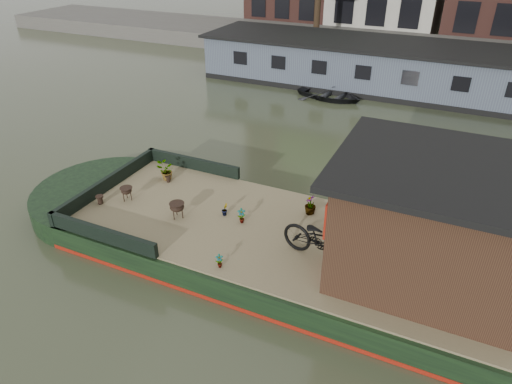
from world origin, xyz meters
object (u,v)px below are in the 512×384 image
at_px(potted_plant_a, 241,216).
at_px(cabin, 436,222).
at_px(brazier_rear, 127,194).
at_px(brazier_front, 177,210).
at_px(dinghy, 330,92).
at_px(bicycle, 324,241).

bearing_deg(potted_plant_a, cabin, -0.33).
xyz_separation_m(cabin, brazier_rear, (-7.27, -0.28, -1.05)).
bearing_deg(brazier_front, dinghy, 89.11).
height_order(bicycle, brazier_rear, bicycle).
distance_m(potted_plant_a, brazier_rear, 3.13).
distance_m(bicycle, potted_plant_a, 2.26).
height_order(bicycle, potted_plant_a, bicycle).
relative_size(cabin, potted_plant_a, 10.57).
xyz_separation_m(bicycle, dinghy, (-3.48, 12.02, -0.85)).
distance_m(bicycle, dinghy, 12.54).
relative_size(brazier_rear, dinghy, 0.12).
height_order(potted_plant_a, brazier_front, brazier_front).
bearing_deg(bicycle, brazier_front, 99.73).
bearing_deg(potted_plant_a, brazier_rear, -174.45).
xyz_separation_m(bicycle, brazier_rear, (-5.29, 0.24, -0.32)).
bearing_deg(dinghy, brazier_front, -169.26).
distance_m(cabin, brazier_rear, 7.35).
bearing_deg(brazier_front, cabin, 4.36).
bearing_deg(cabin, brazier_rear, -177.81).
bearing_deg(bicycle, brazier_rear, 98.52).
bearing_deg(cabin, bicycle, -165.39).
height_order(potted_plant_a, dinghy, potted_plant_a).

